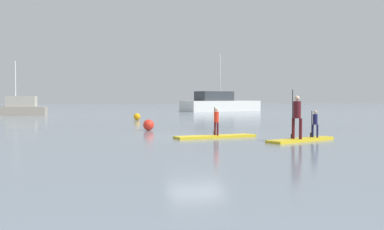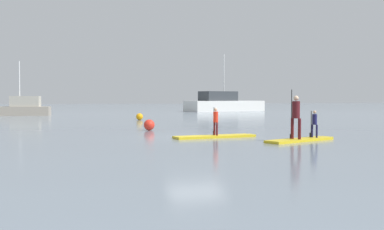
{
  "view_description": "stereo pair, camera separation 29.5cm",
  "coord_description": "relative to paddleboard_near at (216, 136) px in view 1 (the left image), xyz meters",
  "views": [
    {
      "loc": [
        -6.1,
        -18.85,
        1.71
      ],
      "look_at": [
        0.36,
        1.82,
        0.9
      ],
      "focal_mm": 42.26,
      "sensor_mm": 36.0,
      "label": 1
    },
    {
      "loc": [
        -5.82,
        -18.93,
        1.71
      ],
      "look_at": [
        0.36,
        1.82,
        0.9
      ],
      "focal_mm": 42.26,
      "sensor_mm": 36.0,
      "label": 2
    }
  ],
  "objects": [
    {
      "name": "paddler_child_solo",
      "position": [
        0.01,
        0.01,
        0.72
      ],
      "size": [
        0.23,
        0.41,
        1.22
      ],
      "color": "#4C1419",
      "rests_on": "paddleboard_near"
    },
    {
      "name": "paddler_child_front",
      "position": [
        3.53,
        -2.14,
        0.67
      ],
      "size": [
        0.25,
        0.37,
        1.1
      ],
      "color": "#19194C",
      "rests_on": "paddleboard_far"
    },
    {
      "name": "mooring_buoy_mid",
      "position": [
        -1.89,
        5.15,
        0.24
      ],
      "size": [
        0.58,
        0.58,
        0.58
      ],
      "primitive_type": "sphere",
      "color": "red",
      "rests_on": "ground"
    },
    {
      "name": "ground_plane",
      "position": [
        -0.72,
        0.54,
        -0.05
      ],
      "size": [
        240.0,
        240.0,
        0.0
      ],
      "primitive_type": "plane",
      "color": "slate"
    },
    {
      "name": "fishing_boat_green_midground",
      "position": [
        -10.0,
        28.42,
        0.71
      ],
      "size": [
        6.06,
        2.41,
        5.3
      ],
      "color": "#9E9384",
      "rests_on": "ground"
    },
    {
      "name": "fishing_boat_white_large",
      "position": [
        14.32,
        37.19,
        0.93
      ],
      "size": [
        11.34,
        6.21,
        7.48
      ],
      "color": "silver",
      "rests_on": "ground"
    },
    {
      "name": "paddleboard_near",
      "position": [
        0.0,
        0.0,
        0.0
      ],
      "size": [
        3.78,
        1.2,
        0.1
      ],
      "color": "gold",
      "rests_on": "ground"
    },
    {
      "name": "paddleboard_far",
      "position": [
        2.75,
        -2.47,
        0.0
      ],
      "size": [
        3.53,
        1.93,
        0.1
      ],
      "color": "gold",
      "rests_on": "ground"
    },
    {
      "name": "mooring_buoy_near",
      "position": [
        -0.44,
        16.44,
        0.22
      ],
      "size": [
        0.54,
        0.54,
        0.54
      ],
      "primitive_type": "sphere",
      "color": "orange",
      "rests_on": "ground"
    },
    {
      "name": "paddler_adult",
      "position": [
        2.44,
        -2.58,
        1.03
      ],
      "size": [
        0.39,
        0.5,
        1.95
      ],
      "color": "#4C1419",
      "rests_on": "paddleboard_far"
    }
  ]
}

